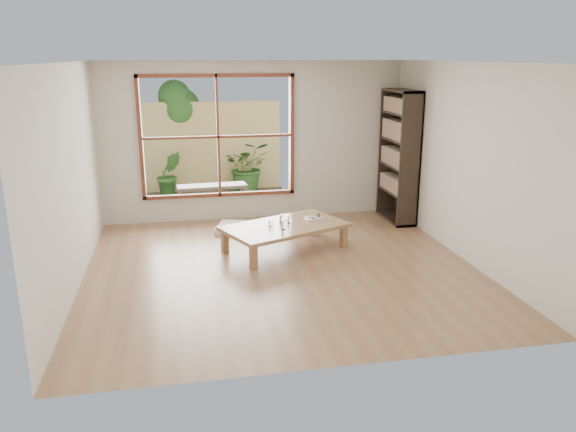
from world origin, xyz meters
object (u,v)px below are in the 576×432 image
low_table (285,228)px  garden_bench (212,188)px  bookshelf (399,156)px  food_tray (315,217)px

low_table → garden_bench: size_ratio=1.52×
low_table → bookshelf: size_ratio=0.89×
low_table → garden_bench: bearing=85.3°
bookshelf → food_tray: (-1.64, -0.94, -0.69)m
bookshelf → food_tray: size_ratio=7.43×
food_tray → garden_bench: (-1.36, 2.32, -0.03)m
low_table → food_tray: size_ratio=6.64×
food_tray → bookshelf: bearing=23.9°
low_table → garden_bench: garden_bench is taller
bookshelf → garden_bench: (-2.99, 1.39, -0.72)m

